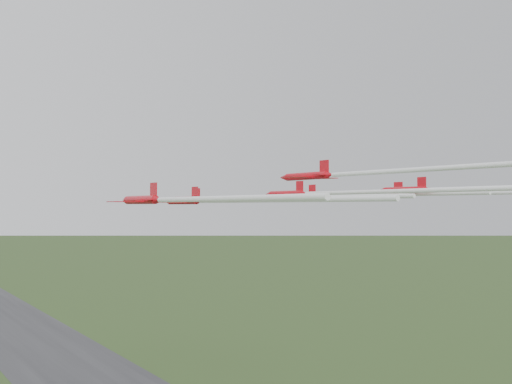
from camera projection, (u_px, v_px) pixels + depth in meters
runway at (5, 319)px, 261.89m from camera, size 38.00×900.00×0.04m
jet_lead at (232, 199)px, 106.40m from camera, size 9.41×62.05×2.78m
jet_row2_left at (219, 201)px, 89.69m from camera, size 9.92×53.92×2.97m
jet_row2_right at (334, 196)px, 106.80m from camera, size 9.33×47.29×2.77m
jet_row3_left at (169, 200)px, 73.26m from camera, size 9.69×45.02×2.91m
jet_row3_mid at (330, 193)px, 84.97m from camera, size 8.42×47.64×2.53m
jet_row3_right at (419, 194)px, 103.37m from camera, size 9.83×45.68×2.92m
jet_row4_left at (375, 172)px, 65.68m from camera, size 8.05×49.55×2.40m
jet_row4_right at (453, 189)px, 84.50m from camera, size 8.22×43.19×2.46m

